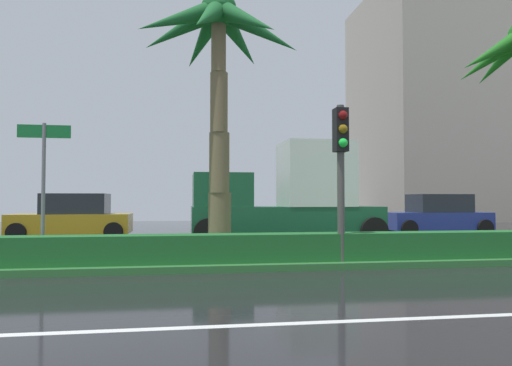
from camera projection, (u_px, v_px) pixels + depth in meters
ground_plane at (48, 261)px, 11.91m from camera, size 90.00×42.00×0.10m
median_strip at (36, 261)px, 10.92m from camera, size 85.50×4.00×0.15m
median_hedge at (15, 251)px, 9.55m from camera, size 76.50×0.70×0.60m
palm_tree_centre_left at (217, 51)px, 11.96m from camera, size 4.27×4.16×6.62m
traffic_signal_median_right at (341, 153)px, 10.36m from camera, size 0.28×0.43×3.43m
street_name_sign at (44, 173)px, 10.18m from camera, size 1.10×0.08×3.00m
car_in_traffic_second at (73, 217)px, 17.73m from camera, size 4.30×2.02×1.72m
box_truck_lead at (287, 198)px, 16.26m from camera, size 6.40×2.64×3.46m
car_in_traffic_third at (437, 215)px, 20.02m from camera, size 4.30×2.02×1.72m
building_far_right at (464, 109)px, 36.65m from camera, size 15.27×10.82×17.09m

